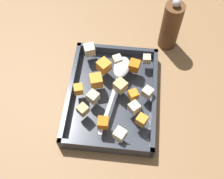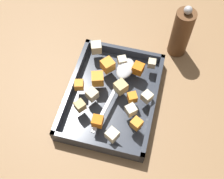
% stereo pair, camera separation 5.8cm
% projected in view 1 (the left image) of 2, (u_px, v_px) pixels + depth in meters
% --- Properties ---
extents(ground_plane, '(4.00, 4.00, 0.00)m').
position_uv_depth(ground_plane, '(117.00, 96.00, 0.85)').
color(ground_plane, '#936D47').
extents(baking_dish, '(0.33, 0.25, 0.05)m').
position_uv_depth(baking_dish, '(112.00, 97.00, 0.83)').
color(baking_dish, '#333842').
rests_on(baking_dish, ground_plane).
extents(carrot_chunk_near_spoon, '(0.03, 0.03, 0.03)m').
position_uv_depth(carrot_chunk_near_spoon, '(142.00, 120.00, 0.75)').
color(carrot_chunk_near_spoon, orange).
rests_on(carrot_chunk_near_spoon, baking_dish).
extents(carrot_chunk_corner_ne, '(0.03, 0.03, 0.03)m').
position_uv_depth(carrot_chunk_corner_ne, '(103.00, 123.00, 0.74)').
color(carrot_chunk_corner_ne, orange).
rests_on(carrot_chunk_corner_ne, baking_dish).
extents(carrot_chunk_back_center, '(0.04, 0.04, 0.03)m').
position_uv_depth(carrot_chunk_back_center, '(96.00, 81.00, 0.80)').
color(carrot_chunk_back_center, orange).
rests_on(carrot_chunk_back_center, baking_dish).
extents(carrot_chunk_corner_nw, '(0.03, 0.03, 0.03)m').
position_uv_depth(carrot_chunk_corner_nw, '(134.00, 66.00, 0.83)').
color(carrot_chunk_corner_nw, orange).
rests_on(carrot_chunk_corner_nw, baking_dish).
extents(carrot_chunk_far_right, '(0.03, 0.03, 0.02)m').
position_uv_depth(carrot_chunk_far_right, '(78.00, 89.00, 0.80)').
color(carrot_chunk_far_right, orange).
rests_on(carrot_chunk_far_right, baking_dish).
extents(carrot_chunk_corner_se, '(0.03, 0.03, 0.02)m').
position_uv_depth(carrot_chunk_corner_se, '(133.00, 95.00, 0.79)').
color(carrot_chunk_corner_se, orange).
rests_on(carrot_chunk_corner_se, baking_dish).
extents(carrot_chunk_near_left, '(0.05, 0.05, 0.03)m').
position_uv_depth(carrot_chunk_near_left, '(104.00, 66.00, 0.83)').
color(carrot_chunk_near_left, orange).
rests_on(carrot_chunk_near_left, baking_dish).
extents(potato_chunk_mid_right, '(0.02, 0.02, 0.02)m').
position_uv_depth(potato_chunk_mid_right, '(147.00, 59.00, 0.85)').
color(potato_chunk_mid_right, beige).
rests_on(potato_chunk_mid_right, baking_dish).
extents(potato_chunk_rim_edge, '(0.04, 0.04, 0.03)m').
position_uv_depth(potato_chunk_rim_edge, '(120.00, 134.00, 0.73)').
color(potato_chunk_rim_edge, beige).
rests_on(potato_chunk_rim_edge, baking_dish).
extents(potato_chunk_near_right, '(0.04, 0.04, 0.03)m').
position_uv_depth(potato_chunk_near_right, '(89.00, 50.00, 0.86)').
color(potato_chunk_near_right, beige).
rests_on(potato_chunk_near_right, baking_dish).
extents(potato_chunk_heap_top, '(0.04, 0.04, 0.03)m').
position_uv_depth(potato_chunk_heap_top, '(93.00, 97.00, 0.78)').
color(potato_chunk_heap_top, beige).
rests_on(potato_chunk_heap_top, baking_dish).
extents(potato_chunk_heap_side, '(0.04, 0.04, 0.03)m').
position_uv_depth(potato_chunk_heap_side, '(83.00, 110.00, 0.76)').
color(potato_chunk_heap_side, tan).
rests_on(potato_chunk_heap_side, baking_dish).
extents(potato_chunk_corner_sw, '(0.04, 0.04, 0.03)m').
position_uv_depth(potato_chunk_corner_sw, '(120.00, 86.00, 0.80)').
color(potato_chunk_corner_sw, tan).
rests_on(potato_chunk_corner_sw, baking_dish).
extents(potato_chunk_front_center, '(0.03, 0.03, 0.02)m').
position_uv_depth(potato_chunk_front_center, '(117.00, 60.00, 0.85)').
color(potato_chunk_front_center, beige).
rests_on(potato_chunk_front_center, baking_dish).
extents(potato_chunk_center, '(0.03, 0.03, 0.03)m').
position_uv_depth(potato_chunk_center, '(148.00, 92.00, 0.79)').
color(potato_chunk_center, beige).
rests_on(potato_chunk_center, baking_dish).
extents(potato_chunk_mid_left, '(0.04, 0.04, 0.03)m').
position_uv_depth(potato_chunk_mid_left, '(134.00, 107.00, 0.77)').
color(potato_chunk_mid_left, beige).
rests_on(potato_chunk_mid_left, baking_dish).
extents(serving_spoon, '(0.25, 0.07, 0.02)m').
position_uv_depth(serving_spoon, '(120.00, 71.00, 0.83)').
color(serving_spoon, silver).
rests_on(serving_spoon, baking_dish).
extents(pepper_mill, '(0.06, 0.06, 0.19)m').
position_uv_depth(pepper_mill, '(171.00, 26.00, 0.88)').
color(pepper_mill, brown).
rests_on(pepper_mill, ground_plane).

